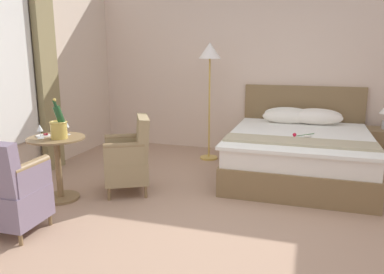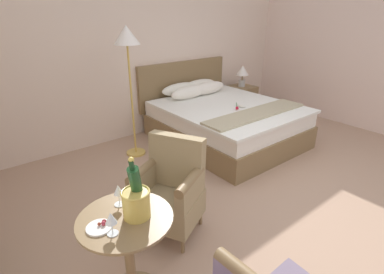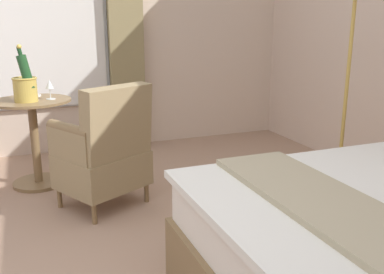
{
  "view_description": "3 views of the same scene",
  "coord_description": "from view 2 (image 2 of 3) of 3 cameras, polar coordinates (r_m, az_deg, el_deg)",
  "views": [
    {
      "loc": [
        0.7,
        -3.55,
        1.67
      ],
      "look_at": [
        -0.69,
        0.88,
        0.62
      ],
      "focal_mm": 35.0,
      "sensor_mm": 36.0,
      "label": 1
    },
    {
      "loc": [
        -2.65,
        -1.62,
        2.0
      ],
      "look_at": [
        -0.48,
        1.1,
        0.51
      ],
      "focal_mm": 28.0,
      "sensor_mm": 36.0,
      "label": 2
    },
    {
      "loc": [
        1.71,
        -0.12,
        1.35
      ],
      "look_at": [
        -0.73,
        0.83,
        0.65
      ],
      "focal_mm": 40.0,
      "sensor_mm": 36.0,
      "label": 3
    }
  ],
  "objects": [
    {
      "name": "nightstand",
      "position": [
        6.21,
        9.25,
        6.87
      ],
      "size": [
        0.52,
        0.47,
        0.58
      ],
      "color": "olive",
      "rests_on": "ground"
    },
    {
      "name": "armchair_by_window",
      "position": [
        2.87,
        -4.21,
        -10.14
      ],
      "size": [
        0.73,
        0.74,
        0.93
      ],
      "color": "olive",
      "rests_on": "ground"
    },
    {
      "name": "snack_plate",
      "position": [
        2.04,
        -17.16,
        -16.01
      ],
      "size": [
        0.16,
        0.16,
        0.04
      ],
      "color": "white",
      "rests_on": "side_table_round"
    },
    {
      "name": "ground_plane",
      "position": [
        3.7,
        16.98,
        -10.82
      ],
      "size": [
        7.37,
        7.37,
        0.0
      ],
      "primitive_type": "plane",
      "color": "tan"
    },
    {
      "name": "wine_glass_near_bucket",
      "position": [
        2.16,
        -13.86,
        -9.96
      ],
      "size": [
        0.08,
        0.08,
        0.16
      ],
      "color": "white",
      "rests_on": "side_table_round"
    },
    {
      "name": "champagne_bucket",
      "position": [
        2.02,
        -10.61,
        -11.49
      ],
      "size": [
        0.19,
        0.19,
        0.45
      ],
      "color": "gold",
      "rests_on": "side_table_round"
    },
    {
      "name": "floor_lamp_brass",
      "position": [
        4.16,
        -12.19,
        16.33
      ],
      "size": [
        0.34,
        0.34,
        1.82
      ],
      "color": "gold",
      "rests_on": "ground"
    },
    {
      "name": "side_table_round",
      "position": [
        2.29,
        -11.9,
        -20.94
      ],
      "size": [
        0.64,
        0.64,
        0.74
      ],
      "color": "olive",
      "rests_on": "ground"
    },
    {
      "name": "bed",
      "position": [
        4.93,
        5.75,
        3.42
      ],
      "size": [
        1.87,
        2.26,
        1.15
      ],
      "color": "olive",
      "rests_on": "ground"
    },
    {
      "name": "wine_glass_near_edge",
      "position": [
        1.92,
        -15.18,
        -14.85
      ],
      "size": [
        0.07,
        0.07,
        0.16
      ],
      "color": "white",
      "rests_on": "side_table_round"
    },
    {
      "name": "wall_headboard_side",
      "position": [
        5.2,
        -8.13,
        17.11
      ],
      "size": [
        5.99,
        0.12,
        2.95
      ],
      "color": "beige",
      "rests_on": "ground"
    },
    {
      "name": "bedside_lamp",
      "position": [
        6.08,
        9.6,
        12.01
      ],
      "size": [
        0.24,
        0.24,
        0.41
      ],
      "color": "#B0AEAC",
      "rests_on": "nightstand"
    }
  ]
}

